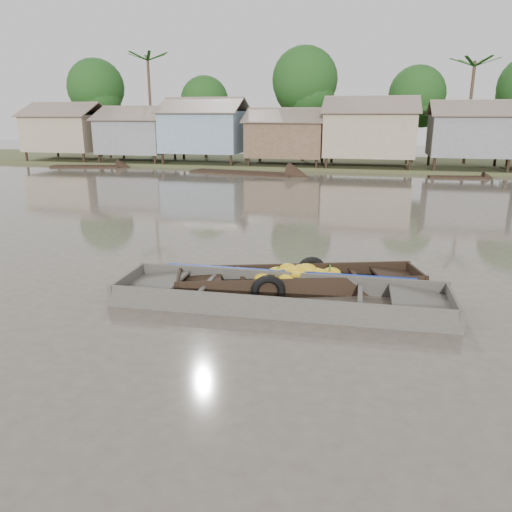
# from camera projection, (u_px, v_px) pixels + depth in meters

# --- Properties ---
(ground) EXTENTS (120.00, 120.00, 0.00)m
(ground) POSITION_uv_depth(u_px,v_px,m) (227.00, 307.00, 11.13)
(ground) COLOR #51483E
(ground) RESTS_ON ground
(riverbank) EXTENTS (120.00, 12.47, 10.22)m
(riverbank) POSITION_uv_depth(u_px,v_px,m) (377.00, 127.00, 39.42)
(riverbank) COLOR #384723
(riverbank) RESTS_ON ground
(banana_boat) EXTENTS (6.19, 3.20, 0.86)m
(banana_boat) POSITION_uv_depth(u_px,v_px,m) (296.00, 281.00, 12.30)
(banana_boat) COLOR black
(banana_boat) RESTS_ON ground
(viewer_boat) EXTENTS (7.61, 2.19, 0.61)m
(viewer_boat) POSITION_uv_depth(u_px,v_px,m) (282.00, 301.00, 11.35)
(viewer_boat) COLOR #3D3934
(viewer_boat) RESTS_ON ground
(distant_boats) EXTENTS (46.49, 4.23, 1.38)m
(distant_boats) POSITION_uv_depth(u_px,v_px,m) (494.00, 176.00, 32.01)
(distant_boats) COLOR black
(distant_boats) RESTS_ON ground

